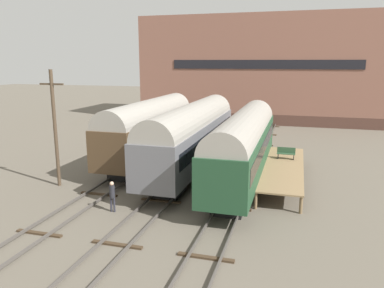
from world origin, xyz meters
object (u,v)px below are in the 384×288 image
(bench, at_px, (286,153))
(train_car_brown, at_px, (149,127))
(utility_pole, at_px, (55,127))
(train_car_green, at_px, (244,142))
(person_worker, at_px, (112,194))
(train_car_grey, at_px, (192,133))

(bench, bearing_deg, train_car_brown, 178.48)
(utility_pole, bearing_deg, train_car_green, 18.95)
(utility_pole, bearing_deg, train_car_brown, 65.12)
(train_car_brown, distance_m, bench, 11.72)
(person_worker, bearing_deg, utility_pole, 150.93)
(train_car_green, xyz_separation_m, person_worker, (-6.51, -7.56, -1.85))
(train_car_green, bearing_deg, train_car_grey, 156.76)
(train_car_green, xyz_separation_m, train_car_brown, (-8.74, 3.68, 0.10))
(bench, bearing_deg, train_car_green, -130.51)
(bench, height_order, utility_pole, utility_pole)
(train_car_green, distance_m, person_worker, 10.14)
(train_car_green, height_order, person_worker, train_car_green)
(train_car_brown, xyz_separation_m, person_worker, (2.24, -11.24, -1.94))
(train_car_green, relative_size, train_car_grey, 0.96)
(person_worker, distance_m, utility_pole, 7.45)
(train_car_grey, xyz_separation_m, utility_pole, (-8.06, -6.15, 1.14))
(train_car_grey, height_order, person_worker, train_car_grey)
(train_car_green, relative_size, utility_pole, 2.09)
(train_car_grey, bearing_deg, utility_pole, -142.67)
(train_car_green, height_order, utility_pole, utility_pole)
(train_car_grey, bearing_deg, person_worker, -102.75)
(train_car_green, xyz_separation_m, train_car_grey, (-4.37, 1.88, 0.10))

